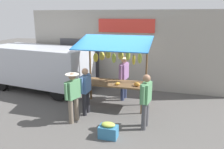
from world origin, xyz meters
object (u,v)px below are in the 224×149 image
Objects in this scene: shopper_with_ponytail at (146,98)px; produce_crate_near at (108,131)px; shopper_in_striped_shirt at (73,94)px; vendor_with_sunhat at (124,75)px; parked_van at (38,64)px; shopper_in_grey_tee at (86,88)px; market_stall at (115,63)px.

shopper_with_ponytail is 1.40m from produce_crate_near.
shopper_in_striped_shirt is (2.15, 0.23, -0.02)m from shopper_with_ponytail.
produce_crate_near is (-0.26, 2.89, -0.79)m from vendor_with_sunhat.
shopper_in_striped_shirt is 3.81m from parked_van.
shopper_in_grey_tee reaches higher than produce_crate_near.
shopper_with_ponytail is 0.35× the size of parked_van.
parked_van reaches higher than shopper_in_striped_shirt.
shopper_with_ponytail reaches higher than shopper_in_grey_tee.
vendor_with_sunhat is 3.36× the size of produce_crate_near.
vendor_with_sunhat is (-0.17, -0.69, -0.58)m from market_stall.
market_stall is 1.39m from shopper_in_grey_tee.
shopper_in_grey_tee is at bearing -47.12° from produce_crate_near.
shopper_in_striped_shirt is (1.03, 2.29, -0.09)m from vendor_with_sunhat.
parked_van is at bearing 64.53° from shopper_in_striped_shirt.
shopper_in_striped_shirt is (0.86, 1.60, -0.66)m from market_stall.
vendor_with_sunhat is 2.51m from shopper_in_striped_shirt.
market_stall reaches higher than shopper_in_striped_shirt.
shopper_in_striped_shirt is 1.59m from produce_crate_near.
parked_van is at bearing -85.13° from vendor_with_sunhat.
market_stall is 3.87m from parked_van.
market_stall is 5.02× the size of produce_crate_near.
market_stall is at bearing -36.26° from shopper_in_grey_tee.
market_stall is 2.63m from produce_crate_near.
parked_van reaches higher than shopper_with_ponytail.
vendor_with_sunhat is at bearing -175.41° from parked_van.
parked_van reaches higher than vendor_with_sunhat.
vendor_with_sunhat reaches higher than shopper_in_striped_shirt.
vendor_with_sunhat is 1.04× the size of shopper_with_ponytail.
market_stall is 0.91m from vendor_with_sunhat.
shopper_in_striped_shirt is 0.34× the size of parked_van.
shopper_with_ponytail reaches higher than produce_crate_near.
market_stall is 1.61× the size of shopper_in_striped_shirt.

